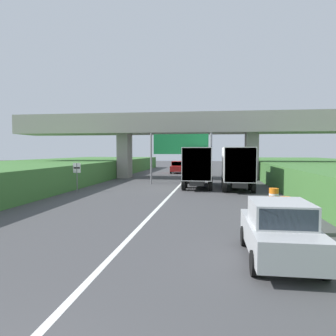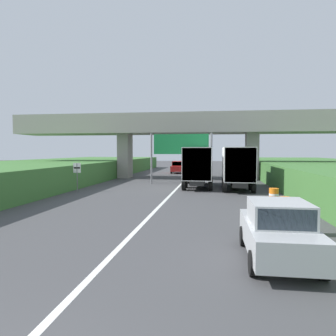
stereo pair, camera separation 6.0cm
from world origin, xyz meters
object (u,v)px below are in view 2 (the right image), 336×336
at_px(overhead_highway_sign, 181,147).
at_px(speed_limit_sign, 77,173).
at_px(construction_barrel_1, 311,223).
at_px(construction_barrel_2, 285,206).
at_px(truck_black, 199,165).
at_px(car_silver, 278,231).
at_px(truck_blue, 237,166).
at_px(construction_barrel_3, 274,196).
at_px(car_red, 178,167).

relative_size(overhead_highway_sign, speed_limit_sign, 2.64).
height_order(construction_barrel_1, construction_barrel_2, same).
xyz_separation_m(truck_black, car_silver, (3.06, -18.01, -1.08)).
bearing_deg(truck_blue, construction_barrel_2, -81.57).
height_order(construction_barrel_1, construction_barrel_3, same).
bearing_deg(overhead_highway_sign, truck_blue, -32.67).
bearing_deg(construction_barrel_2, construction_barrel_3, 87.80).
height_order(speed_limit_sign, car_silver, speed_limit_sign).
bearing_deg(car_silver, truck_blue, 89.59).
bearing_deg(speed_limit_sign, construction_barrel_2, -26.88).
distance_m(car_red, car_silver, 35.90).
bearing_deg(construction_barrel_3, truck_black, 122.20).
distance_m(construction_barrel_2, construction_barrel_3, 3.64).
relative_size(truck_black, construction_barrel_1, 8.11).
distance_m(truck_black, construction_barrel_1, 15.84).
xyz_separation_m(speed_limit_sign, construction_barrel_3, (14.04, -3.41, -1.02)).
xyz_separation_m(overhead_highway_sign, construction_barrel_3, (6.64, -9.99, -3.07)).
bearing_deg(construction_barrel_3, construction_barrel_2, -92.20).
distance_m(speed_limit_sign, truck_blue, 12.82).
bearing_deg(car_red, overhead_highway_sign, -82.73).
height_order(truck_black, car_red, truck_black).
bearing_deg(truck_blue, car_red, 110.69).
height_order(car_red, car_silver, same).
height_order(overhead_highway_sign, car_silver, overhead_highway_sign).
bearing_deg(construction_barrel_2, car_red, 106.38).
xyz_separation_m(overhead_highway_sign, truck_blue, (4.95, -3.17, -1.60)).
distance_m(speed_limit_sign, truck_black, 10.15).
bearing_deg(construction_barrel_2, speed_limit_sign, 153.12).
bearing_deg(car_silver, speed_limit_sign, 131.78).
distance_m(truck_blue, car_red, 19.45).
relative_size(car_red, construction_barrel_3, 4.56).
height_order(truck_blue, car_silver, truck_blue).
bearing_deg(truck_black, overhead_highway_sign, 128.07).
relative_size(construction_barrel_1, construction_barrel_2, 1.00).
xyz_separation_m(car_red, construction_barrel_3, (8.55, -24.99, -0.40)).
height_order(car_silver, construction_barrel_1, car_silver).
xyz_separation_m(construction_barrel_2, construction_barrel_3, (0.14, 3.64, 0.00)).
height_order(car_red, construction_barrel_1, car_red).
bearing_deg(overhead_highway_sign, car_red, 97.27).
relative_size(car_silver, construction_barrel_3, 4.56).
distance_m(overhead_highway_sign, truck_black, 3.28).
height_order(car_silver, construction_barrel_3, car_silver).
bearing_deg(speed_limit_sign, truck_blue, 15.44).
height_order(overhead_highway_sign, truck_black, overhead_highway_sign).
relative_size(truck_blue, car_silver, 1.78).
xyz_separation_m(car_red, construction_barrel_1, (8.53, -32.26, -0.40)).
bearing_deg(truck_black, car_red, 102.04).
distance_m(speed_limit_sign, car_red, 22.27).
xyz_separation_m(overhead_highway_sign, truck_black, (1.77, -2.26, -1.60)).
bearing_deg(car_silver, construction_barrel_2, 75.86).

